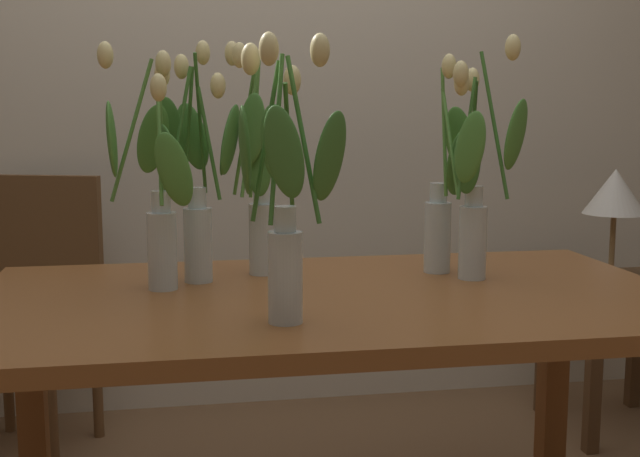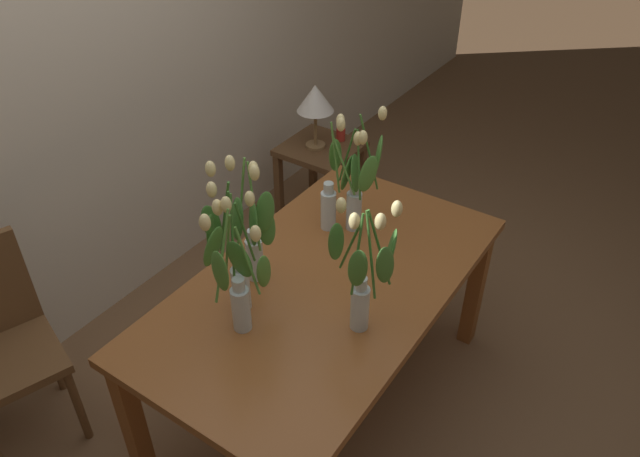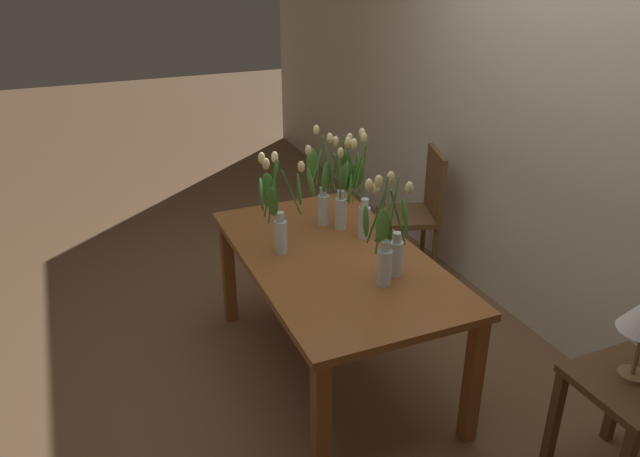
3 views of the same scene
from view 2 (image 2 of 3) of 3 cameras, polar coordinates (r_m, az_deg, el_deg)
The scene contains 12 objects.
ground_plane at distance 2.96m, azimuth 0.44°, elevation -15.75°, with size 18.00×18.00×0.00m, color brown.
room_wall_rear at distance 3.00m, azimuth -22.69°, elevation 14.34°, with size 9.00×0.10×2.70m, color beige.
dining_table at distance 2.48m, azimuth 0.51°, elevation -6.47°, with size 1.60×0.90×0.74m.
tulip_vase_0 at distance 2.08m, azimuth 4.10°, elevation -4.68°, with size 0.22×0.24×0.55m.
tulip_vase_1 at distance 2.58m, azimuth 3.47°, elevation 3.96°, with size 0.21×0.25×0.59m.
tulip_vase_2 at distance 2.18m, azimuth -8.01°, elevation -2.68°, with size 0.23×0.24×0.58m.
tulip_vase_3 at distance 2.29m, azimuth -6.19°, elevation -0.86°, with size 0.15×0.16×0.58m.
tulip_vase_4 at distance 2.10m, azimuth -7.80°, elevation -5.38°, with size 0.22×0.23×0.56m.
tulip_vase_5 at distance 2.60m, azimuth 1.45°, elevation 3.15°, with size 0.11×0.18×0.55m.
side_table at distance 3.80m, azimuth 0.06°, elevation 6.21°, with size 0.44×0.44×0.55m.
table_lamp at distance 3.60m, azimuth -0.44°, elevation 11.98°, with size 0.22×0.22×0.40m.
pillar_candle at distance 3.80m, azimuth 1.96°, elevation 8.82°, with size 0.06×0.06×0.07m, color #B72D23.
Camera 2 is at (-1.53, -1.01, 2.33)m, focal length 34.08 mm.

